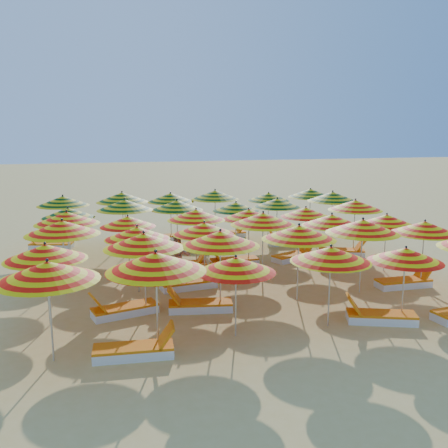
{
  "coord_description": "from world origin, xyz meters",
  "views": [
    {
      "loc": [
        -4.35,
        -15.83,
        4.81
      ],
      "look_at": [
        0.0,
        0.5,
        1.6
      ],
      "focal_mm": 40.0,
      "sensor_mm": 36.0,
      "label": 1
    }
  ],
  "objects_px": {
    "umbrella_2": "(236,265)",
    "lounger_3": "(123,310)",
    "umbrella_16": "(332,220)",
    "umbrella_3": "(331,254)",
    "lounger_15": "(227,234)",
    "umbrella_23": "(355,205)",
    "lounger_12": "(288,241)",
    "umbrella_22": "(306,212)",
    "umbrella_21": "(249,214)",
    "lounger_6": "(190,283)",
    "umbrella_24": "(68,213)",
    "umbrella_26": "(177,205)",
    "lounger_8": "(233,261)",
    "umbrella_32": "(171,197)",
    "umbrella_18": "(67,218)",
    "umbrella_17": "(387,220)",
    "umbrella_14": "(204,229)",
    "beachgoer_b": "(179,257)",
    "umbrella_34": "(269,197)",
    "umbrella_29": "(333,197)",
    "lounger_5": "(405,282)",
    "lounger_7": "(183,265)",
    "umbrella_12": "(62,228)",
    "umbrella_8": "(220,238)",
    "lounger_10": "(343,252)",
    "umbrella_20": "(196,215)",
    "umbrella_28": "(277,203)",
    "lounger_1": "(379,316)",
    "lounger_4": "(199,305)",
    "umbrella_15": "(263,219)",
    "umbrella_9": "(299,232)",
    "umbrella_25": "(125,205)",
    "lounger_14": "(158,238)",
    "umbrella_11": "(425,228)",
    "umbrella_1": "(156,262)",
    "lounger_11": "(191,247)",
    "lounger_13": "(50,245)",
    "umbrella_30": "(63,201)",
    "umbrella_10": "(363,226)",
    "lounger_0": "(136,350)",
    "umbrella_4": "(406,255)",
    "umbrella_19": "(128,222)",
    "lounger_9": "(294,256)",
    "umbrella_27": "(236,207)",
    "umbrella_13": "(137,233)",
    "umbrella_33": "(215,195)",
    "beachgoer_a": "(142,255)"
  },
  "relations": [
    {
      "from": "umbrella_4",
      "to": "umbrella_12",
      "type": "xyz_separation_m",
      "value": [
        -8.37,
        4.39,
        0.28
      ]
    },
    {
      "from": "umbrella_1",
      "to": "lounger_11",
      "type": "distance_m",
      "value": 9.51
    },
    {
      "from": "umbrella_10",
      "to": "lounger_0",
      "type": "distance_m",
      "value": 7.61
    },
    {
      "from": "umbrella_12",
      "to": "umbrella_20",
      "type": "relative_size",
      "value": 1.01
    },
    {
      "from": "umbrella_23",
      "to": "umbrella_25",
      "type": "height_order",
      "value": "umbrella_25"
    },
    {
      "from": "umbrella_2",
      "to": "umbrella_29",
      "type": "xyz_separation_m",
      "value": [
        6.79,
        8.53,
        0.25
      ]
    },
    {
      "from": "umbrella_21",
      "to": "lounger_5",
      "type": "height_order",
      "value": "umbrella_21"
    },
    {
      "from": "lounger_7",
      "to": "lounger_8",
      "type": "height_order",
      "value": "same"
    },
    {
      "from": "lounger_3",
      "to": "lounger_13",
      "type": "xyz_separation_m",
      "value": [
        -2.4,
        8.34,
        0.0
      ]
    },
    {
      "from": "lounger_13",
      "to": "umbrella_12",
      "type": "bearing_deg",
      "value": 111.46
    },
    {
      "from": "lounger_6",
      "to": "umbrella_15",
      "type": "bearing_deg",
      "value": 3.1
    },
    {
      "from": "umbrella_24",
      "to": "lounger_3",
      "type": "bearing_deg",
      "value": -76.19
    },
    {
      "from": "umbrella_11",
      "to": "umbrella_1",
      "type": "bearing_deg",
      "value": -163.66
    },
    {
      "from": "umbrella_24",
      "to": "umbrella_34",
      "type": "distance_m",
      "value": 8.85
    },
    {
      "from": "lounger_10",
      "to": "umbrella_20",
      "type": "bearing_deg",
      "value": -157.55
    },
    {
      "from": "lounger_15",
      "to": "beachgoer_a",
      "type": "relative_size",
      "value": 1.28
    },
    {
      "from": "umbrella_14",
      "to": "umbrella_29",
      "type": "bearing_deg",
      "value": 34.36
    },
    {
      "from": "umbrella_3",
      "to": "lounger_15",
      "type": "xyz_separation_m",
      "value": [
        0.32,
        10.67,
        -1.69
      ]
    },
    {
      "from": "lounger_5",
      "to": "lounger_4",
      "type": "bearing_deg",
      "value": -175.6
    },
    {
      "from": "umbrella_18",
      "to": "umbrella_23",
      "type": "bearing_deg",
      "value": 1.29
    },
    {
      "from": "umbrella_14",
      "to": "lounger_7",
      "type": "distance_m",
      "value": 2.6
    },
    {
      "from": "umbrella_22",
      "to": "umbrella_33",
      "type": "height_order",
      "value": "umbrella_33"
    },
    {
      "from": "umbrella_26",
      "to": "lounger_8",
      "type": "relative_size",
      "value": 1.53
    },
    {
      "from": "umbrella_3",
      "to": "umbrella_22",
      "type": "relative_size",
      "value": 0.84
    },
    {
      "from": "umbrella_16",
      "to": "lounger_1",
      "type": "height_order",
      "value": "umbrella_16"
    },
    {
      "from": "umbrella_12",
      "to": "lounger_8",
      "type": "bearing_deg",
      "value": 17.62
    },
    {
      "from": "umbrella_32",
      "to": "lounger_15",
      "type": "bearing_deg",
      "value": -1.3
    },
    {
      "from": "umbrella_24",
      "to": "lounger_6",
      "type": "distance_m",
      "value": 5.99
    },
    {
      "from": "umbrella_29",
      "to": "umbrella_32",
      "type": "relative_size",
      "value": 1.09
    },
    {
      "from": "umbrella_8",
      "to": "umbrella_32",
      "type": "xyz_separation_m",
      "value": [
        0.06,
        8.89,
        -0.07
      ]
    },
    {
      "from": "umbrella_21",
      "to": "lounger_6",
      "type": "distance_m",
      "value": 3.82
    },
    {
      "from": "umbrella_23",
      "to": "lounger_12",
      "type": "bearing_deg",
      "value": 131.62
    },
    {
      "from": "umbrella_29",
      "to": "umbrella_13",
      "type": "bearing_deg",
      "value": -151.92
    },
    {
      "from": "umbrella_23",
      "to": "umbrella_30",
      "type": "height_order",
      "value": "umbrella_30"
    },
    {
      "from": "umbrella_9",
      "to": "umbrella_25",
      "type": "bearing_deg",
      "value": 124.34
    },
    {
      "from": "lounger_3",
      "to": "umbrella_16",
      "type": "bearing_deg",
      "value": -177.54
    },
    {
      "from": "umbrella_14",
      "to": "beachgoer_b",
      "type": "relative_size",
      "value": 1.45
    },
    {
      "from": "lounger_9",
      "to": "umbrella_27",
      "type": "bearing_deg",
      "value": 106.02
    },
    {
      "from": "umbrella_34",
      "to": "lounger_8",
      "type": "xyz_separation_m",
      "value": [
        -2.92,
        -4.39,
        -1.67
      ]
    },
    {
      "from": "umbrella_11",
      "to": "lounger_3",
      "type": "relative_size",
      "value": 1.45
    },
    {
      "from": "umbrella_15",
      "to": "umbrella_28",
      "type": "relative_size",
      "value": 1.0
    },
    {
      "from": "umbrella_9",
      "to": "umbrella_19",
      "type": "bearing_deg",
      "value": 137.34
    },
    {
      "from": "umbrella_28",
      "to": "lounger_1",
      "type": "relative_size",
      "value": 1.23
    },
    {
      "from": "umbrella_29",
      "to": "lounger_8",
      "type": "xyz_separation_m",
      "value": [
        -5.12,
        -2.5,
        -1.85
      ]
    },
    {
      "from": "umbrella_18",
      "to": "umbrella_17",
      "type": "bearing_deg",
      "value": -11.55
    },
    {
      "from": "umbrella_23",
      "to": "lounger_14",
      "type": "height_order",
      "value": "umbrella_23"
    },
    {
      "from": "lounger_15",
      "to": "umbrella_16",
      "type": "bearing_deg",
      "value": -76.87
    },
    {
      "from": "umbrella_2",
      "to": "lounger_3",
      "type": "xyz_separation_m",
      "value": [
        -2.48,
        2.05,
        -1.59
      ]
    },
    {
      "from": "beachgoer_b",
      "to": "umbrella_34",
      "type": "bearing_deg",
      "value": 40.27
    },
    {
      "from": "umbrella_21",
      "to": "lounger_8",
      "type": "bearing_deg",
      "value": -174.43
    }
  ]
}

